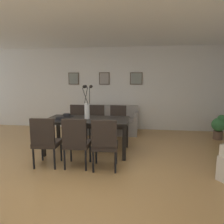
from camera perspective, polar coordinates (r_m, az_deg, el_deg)
ground_plane at (r=3.69m, az=-9.43°, el=-16.19°), size 9.00×9.00×0.00m
back_wall_panel at (r=6.53m, az=-1.32°, el=6.64°), size 9.00×0.10×2.60m
ceiling_panel at (r=3.88m, az=-8.63°, el=24.97°), size 9.00×7.20×0.08m
dining_table at (r=4.39m, az=-7.08°, el=-2.94°), size 1.80×0.91×0.74m
dining_chair_near_left at (r=3.82m, az=-18.46°, el=-7.50°), size 0.47×0.47×0.92m
dining_chair_near_right at (r=5.39m, az=-10.07°, el=-2.44°), size 0.47×0.47×0.92m
dining_chair_far_left at (r=3.64m, az=-10.16°, el=-8.00°), size 0.46×0.46×0.92m
dining_chair_far_right at (r=5.25m, az=-4.64°, el=-2.64°), size 0.46×0.46×0.92m
dining_chair_mid_left at (r=3.49m, az=-2.08°, el=-8.57°), size 0.47×0.47×0.92m
dining_chair_mid_right at (r=5.18m, az=1.59°, el=-2.76°), size 0.46×0.46×0.92m
centerpiece_vase at (r=4.33m, az=-7.16°, el=1.73°), size 0.21×0.23×0.73m
placemat_near_left at (r=4.36m, az=-14.68°, el=-2.19°), size 0.32×0.32×0.01m
bowl_near_left at (r=4.35m, az=-14.70°, el=-1.71°), size 0.17×0.17×0.07m
placemat_near_right at (r=4.73m, az=-12.81°, el=-1.25°), size 0.32×0.32×0.01m
bowl_near_right at (r=4.72m, az=-12.83°, el=-0.81°), size 0.17×0.17×0.07m
sofa at (r=6.09m, az=-0.87°, el=-3.20°), size 1.72×0.84×0.80m
framed_picture_left at (r=6.71m, az=-10.89°, el=9.36°), size 0.35×0.03×0.39m
framed_picture_center at (r=6.47m, az=-2.21°, el=9.53°), size 0.34×0.03×0.39m
framed_picture_right at (r=6.37m, az=6.93°, el=9.48°), size 0.39×0.03×0.38m
potted_plant at (r=6.05m, az=28.25°, el=-3.47°), size 0.36×0.36×0.67m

